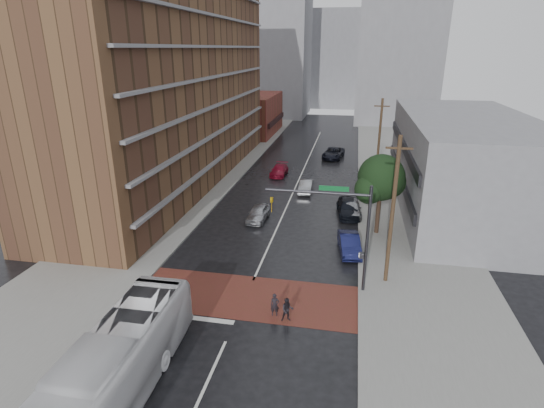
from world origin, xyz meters
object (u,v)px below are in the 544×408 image
Objects in this scene: pedestrian_b at (287,310)px; car_travel_c at (279,170)px; pedestrian_a at (275,305)px; transit_bus at (112,372)px; suv_travel at (333,153)px; car_parked_mid at (348,208)px; car_travel_b at (306,186)px; car_parked_far at (351,208)px; car_parked_near at (349,244)px; car_travel_a at (258,213)px.

car_travel_c is (-5.63, 29.38, -0.09)m from pedestrian_b.
transit_bus is at bearing -138.42° from pedestrian_a.
pedestrian_a is 0.26× the size of suv_travel.
pedestrian_a is 17.56m from car_parked_mid.
car_travel_b is 7.79m from car_parked_far.
car_parked_far is at bearing 67.73° from transit_bus.
car_parked_far reaches higher than car_parked_near.
pedestrian_a is at bearing 140.85° from pedestrian_b.
pedestrian_b is 0.35× the size of car_parked_near.
car_travel_b is (4.92, 30.90, -1.04)m from transit_bus.
suv_travel is at bearing 59.82° from car_travel_c.
car_travel_a is 0.90× the size of car_parked_far.
car_parked_near is at bearing -94.97° from car_parked_far.
car_travel_b is (-0.83, 23.14, -0.07)m from pedestrian_a.
car_travel_a is 0.90× the size of car_travel_c.
pedestrian_a is 0.29× the size of car_parked_mid.
car_travel_c is 21.73m from car_parked_near.
car_parked_far is at bearing 64.56° from pedestrian_a.
car_travel_b reaches higher than car_travel_c.
pedestrian_a is at bearing -109.86° from car_parked_mid.
car_parked_far reaches higher than car_parked_mid.
car_parked_mid is at bearing 65.00° from pedestrian_b.
car_travel_a is at bearing -165.95° from car_parked_far.
car_travel_b is 0.92× the size of car_parked_near.
car_travel_b is (-1.64, 23.50, -0.09)m from pedestrian_b.
pedestrian_b is at bearing -77.91° from car_travel_c.
transit_bus reaches higher than car_travel_a.
car_parked_mid is 1.10× the size of car_parked_far.
suv_travel is (1.28, 39.00, 0.04)m from pedestrian_a.
pedestrian_b is 23.56m from car_travel_b.
pedestrian_a reaches higher than car_travel_a.
car_travel_c is 1.04× the size of car_parked_near.
transit_bus reaches higher than car_parked_near.
car_travel_c is at bearing 122.04° from car_parked_far.
car_travel_b is 16.00m from suv_travel.
car_travel_a is 0.94× the size of car_parked_near.
car_parked_near is (8.33, -5.05, 0.02)m from car_travel_a.
car_parked_mid is at bearing -74.52° from suv_travel.
car_parked_near is 0.87× the size of car_parked_mid.
suv_travel is (0.47, 39.36, 0.02)m from pedestrian_b.
pedestrian_a is 39.02m from suv_travel.
car_travel_a is 0.73× the size of suv_travel.
pedestrian_a is 0.32× the size of car_parked_far.
car_parked_far is (8.33, 2.87, 0.08)m from car_travel_a.
car_travel_c is 0.90× the size of car_parked_mid.
car_parked_far is at bearing 81.90° from car_parked_near.
pedestrian_b is 17.76m from car_parked_mid.
suv_travel is at bearing 79.72° from car_travel_a.
car_travel_c is at bearing 106.24° from car_parked_near.
suv_travel is 1.28× the size of car_parked_near.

